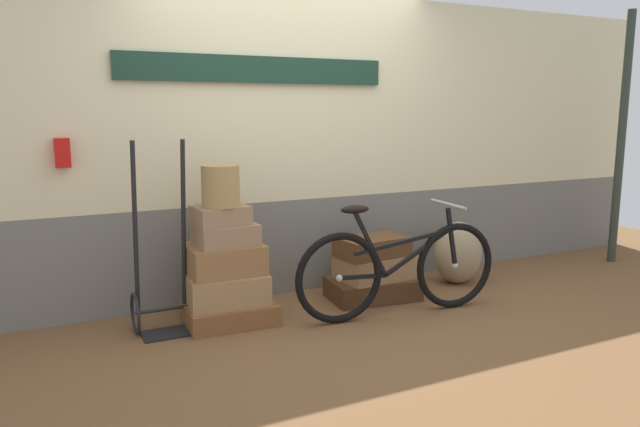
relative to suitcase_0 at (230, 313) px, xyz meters
The scene contains 14 objects.
ground 0.75m from the suitcase_0, 20.95° to the right, with size 10.21×5.20×0.06m, color brown.
station_building 1.48m from the suitcase_0, 39.63° to the left, with size 8.21×0.74×2.47m.
suitcase_0 is the anchor object (origin of this frame).
suitcase_1 0.19m from the suitcase_0, 109.11° to the left, with size 0.56×0.45×0.22m, color #9E754C.
suitcase_2 0.40m from the suitcase_0, 106.85° to the left, with size 0.53×0.42×0.21m, color olive.
suitcase_3 0.58m from the suitcase_0, 97.15° to the left, with size 0.42×0.32×0.15m, color #937051.
suitcase_4 0.72m from the suitcase_0, 126.22° to the left, with size 0.37×0.29×0.13m, color #937051.
suitcase_5 1.23m from the suitcase_0, ahead, with size 0.71×0.45×0.17m, color #4C2D19.
suitcase_6 1.26m from the suitcase_0, ahead, with size 0.59×0.40×0.19m, color #9E754C.
suitcase_7 1.27m from the suitcase_0, ahead, with size 0.55×0.36×0.16m, color brown.
wicker_basket 0.93m from the suitcase_0, 148.73° to the left, with size 0.27×0.27×0.29m, color #A8844C.
luggage_trolley 0.52m from the suitcase_0, behind, with size 0.41×0.37×1.34m.
burlap_sack 2.15m from the suitcase_0, ahead, with size 0.44×0.38×0.55m, color #9E8966.
bicycle 1.29m from the suitcase_0, 18.67° to the right, with size 1.65×0.46×0.86m.
Camera 1 is at (-1.98, -3.77, 1.54)m, focal length 33.82 mm.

